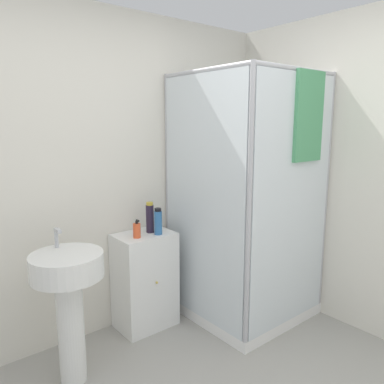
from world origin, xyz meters
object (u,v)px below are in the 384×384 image
Objects in this scene: sink at (69,292)px; shampoo_bottle_tall_black at (150,218)px; shampoo_bottle_blue at (158,222)px; soap_dispenser at (137,230)px.

sink is 4.02× the size of shampoo_bottle_tall_black.
shampoo_bottle_blue is at bearing -76.63° from shampoo_bottle_tall_black.
sink is 0.89m from shampoo_bottle_tall_black.
shampoo_bottle_tall_black reaches higher than sink.
shampoo_bottle_tall_black is 1.17× the size of shampoo_bottle_blue.
sink is at bearing -166.45° from shampoo_bottle_blue.
soap_dispenser is (0.64, 0.23, 0.23)m from sink.
shampoo_bottle_blue is at bearing 13.55° from sink.
soap_dispenser is at bearing 170.01° from shampoo_bottle_blue.
soap_dispenser is at bearing -160.61° from shampoo_bottle_tall_black.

